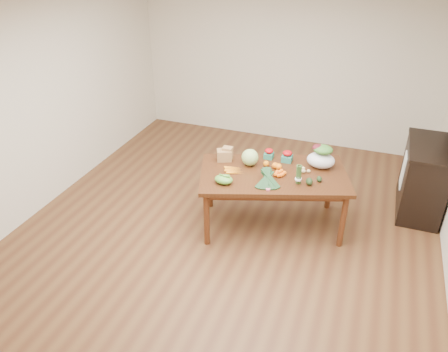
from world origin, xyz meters
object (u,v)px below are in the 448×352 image
(cabinet, at_px, (423,179))
(mandarin_cluster, at_px, (280,173))
(kale_bunch, at_px, (268,179))
(paper_bag, at_px, (224,154))
(salad_bag, at_px, (321,157))
(cabbage, at_px, (250,157))
(dining_table, at_px, (272,199))
(asparagus_bundle, at_px, (299,174))

(cabinet, height_order, mandarin_cluster, cabinet)
(cabinet, height_order, kale_bunch, cabinet)
(paper_bag, xyz_separation_m, salad_bag, (1.16, 0.23, 0.05))
(paper_bag, xyz_separation_m, cabbage, (0.33, -0.01, 0.02))
(mandarin_cluster, bearing_deg, cabinet, 32.12)
(mandarin_cluster, bearing_deg, cabbage, 161.73)
(kale_bunch, distance_m, salad_bag, 0.81)
(dining_table, bearing_deg, cabinet, 11.20)
(salad_bag, bearing_deg, mandarin_cluster, -137.80)
(dining_table, relative_size, kale_bunch, 4.33)
(cabinet, relative_size, kale_bunch, 2.55)
(dining_table, height_order, mandarin_cluster, mandarin_cluster)
(kale_bunch, bearing_deg, paper_bag, 129.99)
(cabinet, bearing_deg, mandarin_cluster, -147.88)
(paper_bag, relative_size, kale_bunch, 0.60)
(cabinet, bearing_deg, dining_table, -150.05)
(cabinet, relative_size, mandarin_cluster, 5.67)
(dining_table, bearing_deg, kale_bunch, -108.08)
(kale_bunch, bearing_deg, asparagus_bundle, 7.13)
(mandarin_cluster, relative_size, kale_bunch, 0.45)
(cabinet, distance_m, salad_bag, 1.47)
(paper_bag, xyz_separation_m, kale_bunch, (0.67, -0.41, -0.01))
(cabinet, height_order, salad_bag, salad_bag)
(kale_bunch, bearing_deg, cabbage, 111.04)
(paper_bag, relative_size, asparagus_bundle, 0.96)
(kale_bunch, height_order, asparagus_bundle, asparagus_bundle)
(asparagus_bundle, relative_size, salad_bag, 0.74)
(cabinet, xyz_separation_m, paper_bag, (-2.40, -0.90, 0.37))
(cabbage, distance_m, salad_bag, 0.86)
(cabinet, xyz_separation_m, salad_bag, (-1.25, -0.67, 0.41))
(mandarin_cluster, bearing_deg, asparagus_bundle, -24.91)
(dining_table, height_order, paper_bag, paper_bag)
(cabinet, bearing_deg, cabbage, -156.30)
(dining_table, height_order, cabinet, cabinet)
(asparagus_bundle, bearing_deg, salad_bag, 51.77)
(cabinet, relative_size, paper_bag, 4.25)
(cabinet, relative_size, asparagus_bundle, 4.08)
(mandarin_cluster, height_order, salad_bag, salad_bag)
(cabinet, height_order, paper_bag, cabinet)
(dining_table, bearing_deg, salad_bag, 15.45)
(dining_table, xyz_separation_m, kale_bunch, (0.00, -0.31, 0.45))
(kale_bunch, bearing_deg, cabinet, 18.24)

